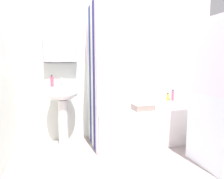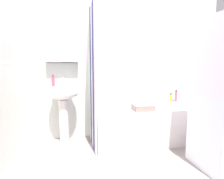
{
  "view_description": "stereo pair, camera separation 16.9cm",
  "coord_description": "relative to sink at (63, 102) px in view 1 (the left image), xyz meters",
  "views": [
    {
      "loc": [
        -0.96,
        -1.9,
        1.2
      ],
      "look_at": [
        -0.18,
        0.82,
        0.83
      ],
      "focal_mm": 31.98,
      "sensor_mm": 36.0,
      "label": 1
    },
    {
      "loc": [
        -0.8,
        -1.94,
        1.2
      ],
      "look_at": [
        -0.18,
        0.82,
        0.83
      ],
      "focal_mm": 31.98,
      "sensor_mm": 36.0,
      "label": 2
    }
  ],
  "objects": [
    {
      "name": "conditioner_bottle",
      "position": [
        1.8,
        0.13,
        -0.03
      ],
      "size": [
        0.04,
        0.04,
        0.15
      ],
      "color": "gold",
      "rests_on": "bathtub"
    },
    {
      "name": "ground_plane",
      "position": [
        0.87,
        -1.03,
        -0.65
      ],
      "size": [
        4.8,
        5.6,
        0.04
      ],
      "primitive_type": "cube",
      "color": "gray"
    },
    {
      "name": "wall_back_tiled",
      "position": [
        0.81,
        0.23,
        0.51
      ],
      "size": [
        3.6,
        0.18,
        2.4
      ],
      "color": "white",
      "rests_on": "ground_plane"
    },
    {
      "name": "faucet",
      "position": [
        0.0,
        0.08,
        0.29
      ],
      "size": [
        0.03,
        0.12,
        0.12
      ],
      "color": "silver",
      "rests_on": "sink"
    },
    {
      "name": "sink",
      "position": [
        0.0,
        0.0,
        0.0
      ],
      "size": [
        0.44,
        0.34,
        0.87
      ],
      "color": "white",
      "rests_on": "ground_plane"
    },
    {
      "name": "shower_curtain",
      "position": [
        0.41,
        -0.17,
        0.37
      ],
      "size": [
        0.01,
        0.73,
        2.0
      ],
      "color": "white",
      "rests_on": "ground_plane"
    },
    {
      "name": "soap_dispenser",
      "position": [
        -0.14,
        0.03,
        0.31
      ],
      "size": [
        0.05,
        0.05,
        0.17
      ],
      "color": "#CC5472",
      "rests_on": "sink"
    },
    {
      "name": "lotion_bottle",
      "position": [
        1.9,
        0.12,
        -0.0
      ],
      "size": [
        0.05,
        0.05,
        0.2
      ],
      "color": "#CE4F6E",
      "rests_on": "bathtub"
    },
    {
      "name": "bathtub",
      "position": [
        1.21,
        -0.17,
        -0.37
      ],
      "size": [
        1.57,
        0.73,
        0.54
      ],
      "primitive_type": "cube",
      "color": "white",
      "rests_on": "ground_plane"
    },
    {
      "name": "towel_folded",
      "position": [
        1.1,
        -0.37,
        -0.05
      ],
      "size": [
        0.28,
        0.24,
        0.08
      ],
      "primitive_type": "cube",
      "rotation": [
        0.0,
        0.0,
        -0.0
      ],
      "color": "gray",
      "rests_on": "bathtub"
    }
  ]
}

